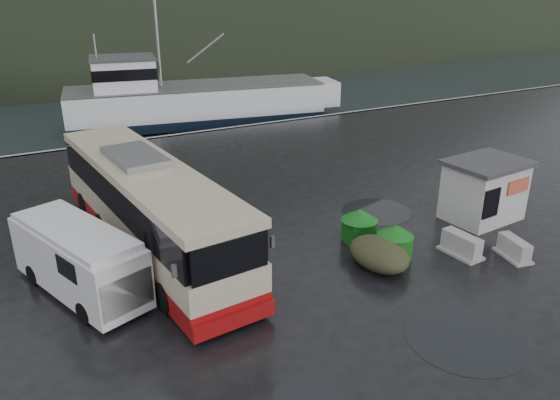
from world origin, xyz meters
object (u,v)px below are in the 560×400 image
waste_bin_right (358,243)px  jersey_barrier_b (512,257)px  white_van (84,292)px  waste_bin_left (393,258)px  ticket_kiosk (480,218)px  dome_tent (378,266)px  coach_bus (154,250)px  jersey_barrier_a (460,254)px  fishing_trawler (197,107)px

waste_bin_right → jersey_barrier_b: 6.01m
white_van → waste_bin_left: white_van is taller
ticket_kiosk → waste_bin_right: bearing=170.3°
dome_tent → coach_bus: bearing=143.7°
dome_tent → jersey_barrier_a: dome_tent is taller
coach_bus → ticket_kiosk: (13.99, -3.81, 0.00)m
waste_bin_left → jersey_barrier_a: bearing=-21.1°
white_van → waste_bin_right: 10.73m
jersey_barrier_a → dome_tent: bearing=168.2°
waste_bin_left → jersey_barrier_a: size_ratio=0.82×
dome_tent → ticket_kiosk: (6.82, 1.45, 0.00)m
jersey_barrier_a → waste_bin_left: bearing=158.9°
coach_bus → dome_tent: bearing=-42.3°
coach_bus → waste_bin_left: size_ratio=9.46×
white_van → waste_bin_left: size_ratio=4.21×
white_van → jersey_barrier_a: (13.64, -4.03, 0.00)m
white_van → jersey_barrier_b: bearing=-38.6°
jersey_barrier_b → jersey_barrier_a: bearing=145.7°
waste_bin_left → dome_tent: (-0.93, -0.25, 0.00)m
jersey_barrier_a → white_van: bearing=163.5°
coach_bus → jersey_barrier_b: size_ratio=8.57×
white_van → dome_tent: 10.71m
white_van → jersey_barrier_a: size_ratio=3.44×
white_van → jersey_barrier_a: white_van is taller
waste_bin_left → ticket_kiosk: bearing=11.5°
waste_bin_left → waste_bin_right: 1.77m
waste_bin_left → fishing_trawler: 28.88m
jersey_barrier_b → fishing_trawler: bearing=93.6°
jersey_barrier_a → fishing_trawler: size_ratio=0.07×
coach_bus → jersey_barrier_a: size_ratio=7.72×
waste_bin_left → jersey_barrier_b: size_ratio=0.91×
waste_bin_right → fishing_trawler: (2.72, 27.08, 0.00)m
white_van → waste_bin_right: size_ratio=3.95×
waste_bin_right → jersey_barrier_a: 4.02m
white_van → jersey_barrier_b: size_ratio=3.82×
jersey_barrier_a → fishing_trawler: bearing=90.5°
ticket_kiosk → jersey_barrier_b: ticket_kiosk is taller
waste_bin_right → fishing_trawler: size_ratio=0.06×
jersey_barrier_b → ticket_kiosk: bearing=62.6°
ticket_kiosk → jersey_barrier_a: 4.00m
ticket_kiosk → jersey_barrier_b: bearing=-122.6°
white_van → waste_bin_left: 11.53m
ticket_kiosk → fishing_trawler: 27.83m
coach_bus → white_van: 3.59m
dome_tent → fishing_trawler: 29.22m
waste_bin_left → jersey_barrier_b: 4.67m
white_van → waste_bin_left: (11.12, -3.05, 0.00)m
dome_tent → white_van: bearing=162.0°
white_van → ticket_kiosk: (17.00, -1.85, 0.00)m
waste_bin_right → ticket_kiosk: 6.38m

